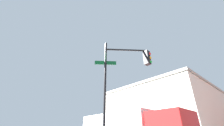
# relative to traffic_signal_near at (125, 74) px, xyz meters

# --- Properties ---
(traffic_signal_near) EXTENTS (1.97, 2.37, 6.22)m
(traffic_signal_near) POSITION_rel_traffic_signal_near_xyz_m (0.00, 0.00, 0.00)
(traffic_signal_near) COLOR black
(traffic_signal_near) RESTS_ON ground_plane
(building_stucco) EXTENTS (16.92, 21.42, 9.88)m
(building_stucco) POSITION_rel_traffic_signal_near_xyz_m (-10.06, 24.63, 0.55)
(building_stucco) COLOR beige
(building_stucco) RESTS_ON ground_plane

